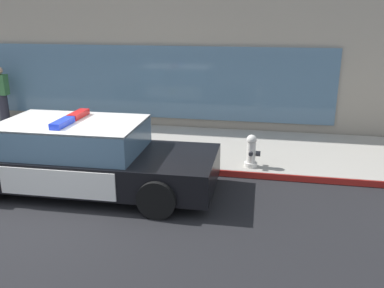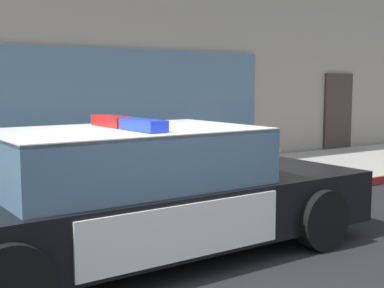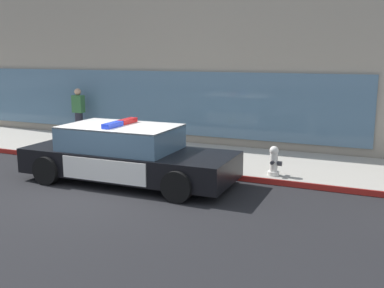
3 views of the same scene
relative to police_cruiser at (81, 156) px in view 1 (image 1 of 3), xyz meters
The scene contains 6 objects.
ground 1.07m from the police_cruiser, 90.80° to the right, with size 48.00×48.00×0.00m, color black.
sidewalk 2.89m from the police_cruiser, 90.23° to the left, with size 48.00×3.31×0.15m, color #A39E93.
curb_red_paint 1.30m from the police_cruiser, 90.57° to the left, with size 28.80×0.04×0.14m, color maroon.
police_cruiser is the anchor object (origin of this frame).
fire_hydrant 3.57m from the police_cruiser, 24.49° to the left, with size 0.34×0.39×0.73m.
pedestrian_on_sidewalk 6.03m from the police_cruiser, 138.42° to the left, with size 0.41×0.28×1.71m.
Camera 1 is at (3.57, -6.07, 3.31)m, focal length 37.68 mm.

